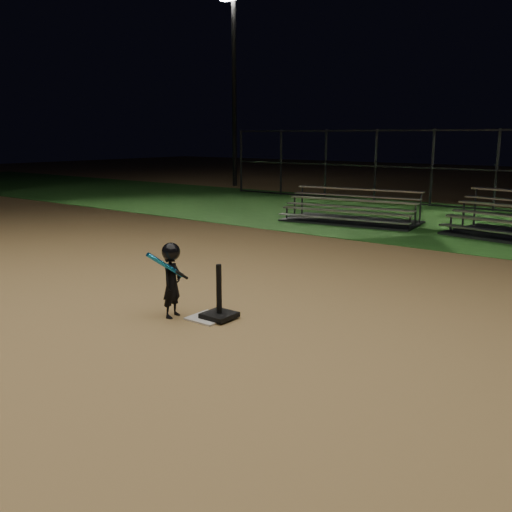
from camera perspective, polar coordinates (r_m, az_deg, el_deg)
The scene contains 8 objects.
ground at distance 7.23m, azimuth -4.87°, elevation -6.38°, with size 80.00×80.00×0.00m, color #A47F4A.
grass_strip at distance 15.90m, azimuth 20.21°, elevation 3.18°, with size 60.00×8.00×0.01m, color #20521A.
home_plate at distance 7.22m, azimuth -4.87°, elevation -6.29°, with size 0.45×0.45×0.02m, color beige.
batting_tee at distance 7.15m, azimuth -3.77°, elevation -5.34°, with size 0.38×0.38×0.69m.
child_batter at distance 7.21m, azimuth -8.59°, elevation -2.21°, with size 0.38×0.60×0.98m.
bleacher_left at distance 15.26m, azimuth 9.66°, elevation 4.07°, with size 3.74×2.18×0.87m.
backstop_fence at distance 18.65m, azimuth 23.33°, elevation 8.02°, with size 20.08×0.08×2.50m.
light_pole_left at distance 26.14m, azimuth -2.34°, elevation 18.03°, with size 0.90×0.53×8.30m.
Camera 1 is at (4.64, -5.04, 2.30)m, focal length 39.23 mm.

